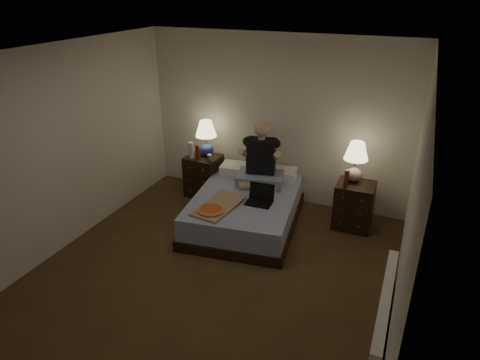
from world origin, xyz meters
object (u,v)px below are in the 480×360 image
at_px(lamp_right, 355,162).
at_px(pizza_box, 211,211).
at_px(soda_can, 210,158).
at_px(bed, 245,210).
at_px(water_bottle, 191,150).
at_px(beer_bottle_left, 197,152).
at_px(nightstand_left, 204,176).
at_px(beer_bottle_right, 346,178).
at_px(nightstand_right, 354,205).
at_px(lamp_left, 206,138).
at_px(person, 261,154).
at_px(radiator, 384,311).
at_px(laptop, 259,195).

xyz_separation_m(lamp_right, pizza_box, (-1.54, -1.25, -0.44)).
bearing_deg(soda_can, bed, -32.07).
relative_size(water_bottle, beer_bottle_left, 1.09).
bearing_deg(lamp_right, nightstand_left, -179.67).
bearing_deg(pizza_box, bed, 79.03).
distance_m(nightstand_left, lamp_right, 2.37).
xyz_separation_m(beer_bottle_right, pizza_box, (-1.48, -1.05, -0.28)).
xyz_separation_m(soda_can, beer_bottle_right, (2.06, -0.08, 0.06)).
height_order(beer_bottle_right, pizza_box, beer_bottle_right).
xyz_separation_m(bed, nightstand_right, (1.40, 0.53, 0.10)).
relative_size(water_bottle, soda_can, 2.50).
relative_size(soda_can, beer_bottle_right, 0.43).
height_order(lamp_right, soda_can, lamp_right).
bearing_deg(water_bottle, lamp_right, 2.95).
bearing_deg(beer_bottle_left, nightstand_right, 1.36).
bearing_deg(lamp_right, beer_bottle_left, -176.51).
bearing_deg(lamp_left, person, -13.44).
relative_size(bed, nightstand_left, 2.74).
distance_m(nightstand_right, beer_bottle_right, 0.47).
height_order(water_bottle, radiator, water_bottle).
height_order(lamp_right, beer_bottle_left, lamp_right).
height_order(bed, soda_can, soda_can).
height_order(lamp_right, pizza_box, lamp_right).
bearing_deg(nightstand_right, pizza_box, -143.98).
height_order(water_bottle, beer_bottle_left, water_bottle).
bearing_deg(radiator, nightstand_left, 147.16).
xyz_separation_m(water_bottle, pizza_box, (0.89, -1.12, -0.29)).
height_order(beer_bottle_left, radiator, beer_bottle_left).
bearing_deg(laptop, beer_bottle_right, 26.07).
distance_m(nightstand_right, radiator, 1.95).
height_order(nightstand_right, beer_bottle_right, beer_bottle_right).
xyz_separation_m(beer_bottle_left, person, (1.04, -0.04, 0.14)).
relative_size(bed, laptop, 5.26).
distance_m(nightstand_right, lamp_left, 2.40).
xyz_separation_m(person, pizza_box, (-0.26, -1.07, -0.43)).
distance_m(beer_bottle_left, laptop, 1.40).
distance_m(lamp_right, water_bottle, 2.45).
xyz_separation_m(water_bottle, soda_can, (0.31, 0.01, -0.07)).
height_order(beer_bottle_right, person, person).
bearing_deg(nightstand_left, bed, -28.82).
bearing_deg(nightstand_left, lamp_right, 3.54).
relative_size(lamp_left, beer_bottle_left, 2.43).
distance_m(soda_can, beer_bottle_right, 2.06).
distance_m(bed, pizza_box, 0.72).
relative_size(water_bottle, pizza_box, 0.33).
xyz_separation_m(nightstand_left, person, (1.01, -0.17, 0.59)).
relative_size(beer_bottle_right, laptop, 0.68).
xyz_separation_m(beer_bottle_left, radiator, (2.99, -1.79, -0.57)).
relative_size(bed, soda_can, 17.88).
height_order(soda_can, pizza_box, soda_can).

